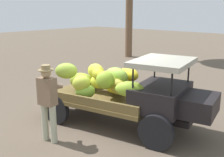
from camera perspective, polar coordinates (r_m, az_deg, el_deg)
The scene contains 4 objects.
ground_plane at distance 7.57m, azimuth -3.00°, elevation -8.70°, with size 60.00×60.00×0.00m, color brown.
truck at distance 6.94m, azimuth 2.91°, elevation -2.69°, with size 4.64×2.46×1.84m.
farmer at distance 6.24m, azimuth -13.31°, elevation -4.16°, with size 0.52×0.49×1.79m.
wooden_crate at distance 9.32m, azimuth -10.15°, elevation -3.26°, with size 0.59×0.39×0.36m, color olive.
Camera 1 is at (4.94, -4.92, 2.95)m, focal length 43.64 mm.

